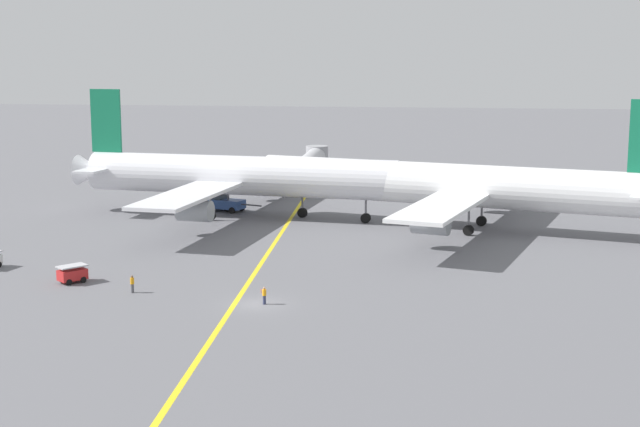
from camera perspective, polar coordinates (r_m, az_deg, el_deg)
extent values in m
plane|color=slate|center=(81.28, -3.86, -5.66)|extent=(600.00, 600.00, 0.00)
cube|color=yellow|center=(91.29, -4.21, -3.91)|extent=(7.52, 119.82, 0.01)
cylinder|color=silver|center=(123.01, -4.95, 2.38)|extent=(43.11, 9.88, 5.26)
cone|color=silver|center=(117.49, 5.51, 2.02)|extent=(3.31, 5.11, 4.84)
cone|color=silver|center=(132.12, -14.16, 2.64)|extent=(4.04, 4.57, 4.21)
cube|color=silver|center=(123.84, -5.88, 2.05)|extent=(11.67, 49.22, 0.44)
cube|color=silver|center=(130.88, -13.21, 2.84)|extent=(4.59, 13.27, 0.28)
cube|color=#14724C|center=(130.13, -13.20, 5.66)|extent=(4.41, 0.84, 8.68)
cylinder|color=#999EA3|center=(111.18, -7.82, 0.17)|extent=(4.46, 3.04, 2.60)
cylinder|color=#999EA3|center=(136.55, -3.48, 2.06)|extent=(4.46, 3.04, 2.60)
cylinder|color=slate|center=(127.77, -5.75, 0.97)|extent=(0.28, 0.28, 2.69)
cylinder|color=black|center=(127.98, -5.74, 0.38)|extent=(1.35, 0.69, 1.30)
cylinder|color=slate|center=(121.49, -6.85, 0.48)|extent=(0.28, 0.28, 2.69)
cylinder|color=black|center=(121.72, -6.84, -0.14)|extent=(1.35, 0.69, 1.30)
cylinder|color=slate|center=(119.02, 2.87, 0.35)|extent=(0.28, 0.28, 2.69)
cylinder|color=black|center=(119.25, 2.87, -0.29)|extent=(1.35, 0.69, 1.30)
cylinder|color=white|center=(115.68, 8.03, 1.80)|extent=(50.02, 18.01, 5.30)
cone|color=white|center=(125.06, -3.72, 2.49)|extent=(3.95, 5.43, 4.87)
cube|color=white|center=(115.18, 9.22, 1.34)|extent=(18.04, 46.40, 0.44)
cylinder|color=#999EA3|center=(128.15, 10.17, 1.36)|extent=(4.73, 3.59, 2.60)
cylinder|color=#999EA3|center=(103.37, 6.92, -0.60)|extent=(4.73, 3.59, 2.60)
cylinder|color=slate|center=(112.15, 9.26, -0.39)|extent=(0.28, 0.28, 2.60)
cylinder|color=black|center=(112.39, 9.24, -1.04)|extent=(1.40, 0.86, 1.30)
cylinder|color=slate|center=(118.67, 10.05, 0.15)|extent=(0.28, 0.28, 2.60)
cylinder|color=black|center=(118.90, 10.03, -0.46)|extent=(1.40, 0.86, 1.30)
cylinder|color=slate|center=(122.94, -1.11, 0.64)|extent=(0.28, 0.28, 2.60)
cylinder|color=black|center=(123.16, -1.11, 0.05)|extent=(1.40, 0.86, 1.30)
cube|color=#2D4C8C|center=(128.67, -5.95, 0.61)|extent=(5.92, 4.12, 1.23)
cube|color=#333D47|center=(129.14, -6.40, 1.11)|extent=(2.49, 2.55, 0.90)
cylinder|color=#4C4C51|center=(126.41, -4.31, 0.53)|extent=(3.10, 1.20, 0.20)
sphere|color=orange|center=(129.04, -6.40, 1.39)|extent=(0.24, 0.24, 0.24)
cylinder|color=black|center=(128.77, -6.97, 0.32)|extent=(0.95, 0.57, 0.90)
cylinder|color=black|center=(130.86, -6.36, 0.49)|extent=(0.95, 0.57, 0.90)
cylinder|color=black|center=(126.68, -5.51, 0.19)|extent=(0.95, 0.57, 0.90)
cylinder|color=black|center=(128.81, -4.91, 0.36)|extent=(0.95, 0.57, 0.90)
cube|color=red|center=(91.48, -15.19, -3.70)|extent=(2.81, 2.96, 1.00)
cube|color=#B2B2B7|center=(91.29, -15.21, -3.18)|extent=(2.95, 3.11, 0.12)
cylinder|color=black|center=(92.53, -14.96, -3.85)|extent=(0.54, 0.59, 0.60)
cylinder|color=black|center=(91.32, -14.55, -4.01)|extent=(0.54, 0.59, 0.60)
cylinder|color=black|center=(91.88, -15.79, -3.99)|extent=(0.54, 0.59, 0.60)
cylinder|color=black|center=(90.66, -15.39, -4.15)|extent=(0.54, 0.59, 0.60)
cylinder|color=#4C4C51|center=(86.51, -11.62, -4.59)|extent=(0.28, 0.28, 0.83)
cylinder|color=orange|center=(86.34, -11.63, -4.14)|extent=(0.36, 0.36, 0.59)
sphere|color=brown|center=(86.24, -11.64, -3.88)|extent=(0.22, 0.22, 0.22)
cylinder|color=#2D3351|center=(81.09, -3.49, -5.40)|extent=(0.28, 0.28, 0.79)
cylinder|color=orange|center=(80.92, -3.49, -4.94)|extent=(0.36, 0.36, 0.56)
sphere|color=#9E704C|center=(80.82, -3.50, -4.67)|extent=(0.21, 0.21, 0.21)
cylinder|color=#F24C19|center=(80.99, -3.69, -4.84)|extent=(0.05, 0.05, 0.40)
cylinder|color=#B7B7BC|center=(148.45, -0.65, 3.18)|extent=(3.75, 19.97, 3.20)
cylinder|color=#99999E|center=(158.26, -0.19, 3.60)|extent=(3.84, 3.84, 3.52)
cylinder|color=#595960|center=(157.53, -0.23, 2.78)|extent=(0.70, 0.70, 4.33)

